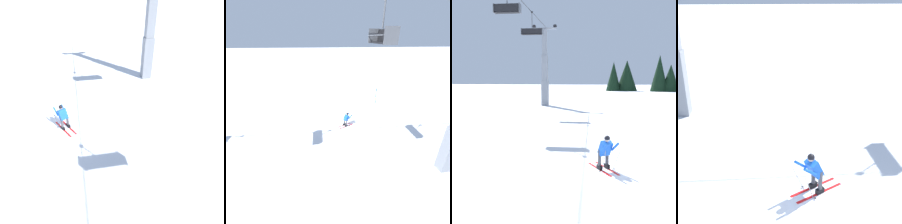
{
  "view_description": "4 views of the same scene",
  "coord_description": "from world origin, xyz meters",
  "views": [
    {
      "loc": [
        9.71,
        2.05,
        7.31
      ],
      "look_at": [
        1.13,
        3.63,
        1.39
      ],
      "focal_mm": 33.7,
      "sensor_mm": 36.0,
      "label": 1
    },
    {
      "loc": [
        2.53,
        14.78,
        8.12
      ],
      "look_at": [
        1.17,
        3.17,
        2.54
      ],
      "focal_mm": 25.27,
      "sensor_mm": 36.0,
      "label": 2
    },
    {
      "loc": [
        -10.22,
        1.64,
        3.55
      ],
      "look_at": [
        -0.26,
        2.67,
        2.29
      ],
      "focal_mm": 43.83,
      "sensor_mm": 36.0,
      "label": 3
    },
    {
      "loc": [
        -1.17,
        -6.04,
        5.73
      ],
      "look_at": [
        -0.5,
        2.64,
        2.04
      ],
      "focal_mm": 46.32,
      "sensor_mm": 36.0,
      "label": 4
    }
  ],
  "objects": [
    {
      "name": "ground_plane",
      "position": [
        0.0,
        0.0,
        0.0
      ],
      "size": [
        260.0,
        260.0,
        0.0
      ],
      "primitive_type": "plane",
      "color": "white"
    },
    {
      "name": "skier_carving_main",
      "position": [
        0.09,
        1.11,
        0.78
      ],
      "size": [
        1.69,
        1.24,
        1.49
      ],
      "color": "red",
      "rests_on": "ground_plane"
    },
    {
      "name": "chairlift_seat_nearest",
      "position": [
        -0.25,
        7.62,
        8.17
      ],
      "size": [
        0.61,
        2.03,
        2.13
      ],
      "color": "black"
    },
    {
      "name": "trail_marker_pole",
      "position": [
        -4.78,
        -4.36,
        1.11
      ],
      "size": [
        0.07,
        0.28,
        2.06
      ],
      "color": "blue",
      "rests_on": "ground_plane"
    }
  ]
}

